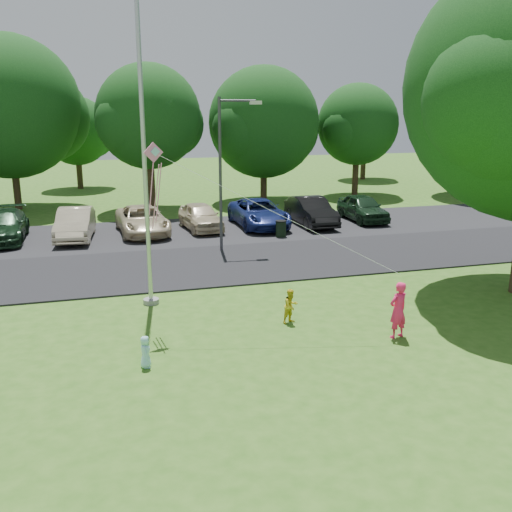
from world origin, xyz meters
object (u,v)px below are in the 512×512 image
object	(u,v)px
woman	(398,310)
child_yellow	(291,306)
flagpole	(145,173)
street_lamp	(226,161)
trash_can	(281,229)
child_blue	(145,352)
kite	(162,173)

from	to	relation	value
woman	child_yellow	size ratio (longest dim) A/B	1.55
flagpole	woman	xyz separation A→B (m)	(6.17, -4.66, -3.38)
street_lamp	trash_can	size ratio (longest dim) A/B	7.74
child_blue	kite	world-z (taller)	kite
woman	child_blue	size ratio (longest dim) A/B	1.97
flagpole	woman	world-z (taller)	flagpole
trash_can	child_blue	distance (m)	14.80
kite	flagpole	bearing A→B (deg)	84.65
flagpole	street_lamp	world-z (taller)	flagpole
trash_can	woman	distance (m)	12.69
street_lamp	child_blue	bearing A→B (deg)	-107.19
trash_can	woman	world-z (taller)	woman
street_lamp	woman	bearing A→B (deg)	-72.84
flagpole	child_blue	size ratio (longest dim) A/B	12.45
street_lamp	child_blue	xyz separation A→B (m)	(-4.56, -10.85, -3.54)
flagpole	child_yellow	world-z (taller)	flagpole
trash_can	woman	bearing A→B (deg)	-93.95
child_blue	woman	bearing A→B (deg)	-87.71
flagpole	street_lamp	xyz separation A→B (m)	(3.96, 6.18, -0.23)
street_lamp	trash_can	xyz separation A→B (m)	(3.09, 1.82, -3.51)
street_lamp	trash_can	distance (m)	5.02
kite	woman	bearing A→B (deg)	-34.37
flagpole	kite	distance (m)	2.26
woman	child_yellow	distance (m)	3.05
child_blue	kite	xyz separation A→B (m)	(0.86, 2.44, 4.01)
trash_can	street_lamp	bearing A→B (deg)	-149.49
street_lamp	child_blue	size ratio (longest dim) A/B	8.16
flagpole	kite	xyz separation A→B (m)	(0.26, -2.23, 0.25)
woman	trash_can	bearing A→B (deg)	-109.88
street_lamp	child_blue	distance (m)	12.29
flagpole	child_blue	world-z (taller)	flagpole
flagpole	street_lamp	size ratio (longest dim) A/B	1.53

